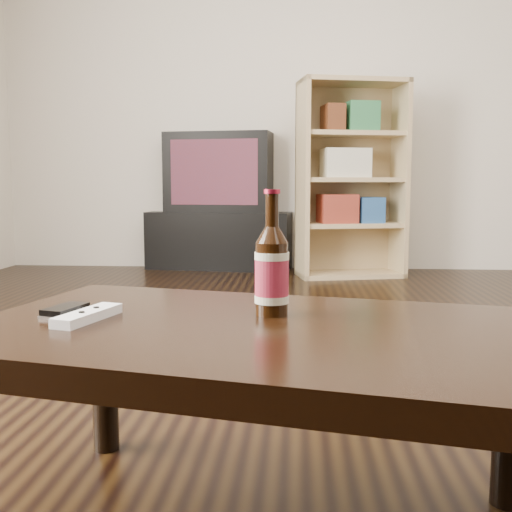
# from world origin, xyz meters

# --- Properties ---
(floor) EXTENTS (5.00, 6.00, 0.01)m
(floor) POSITION_xyz_m (0.00, 0.00, -0.01)
(floor) COLOR black
(floor) RESTS_ON ground
(wall_back) EXTENTS (5.00, 0.02, 2.70)m
(wall_back) POSITION_xyz_m (0.00, 3.01, 1.35)
(wall_back) COLOR silver
(wall_back) RESTS_ON ground
(tv_stand) EXTENTS (1.13, 0.66, 0.43)m
(tv_stand) POSITION_xyz_m (-0.85, 3.02, 0.21)
(tv_stand) COLOR black
(tv_stand) RESTS_ON floor
(tv) EXTENTS (0.84, 0.58, 0.59)m
(tv) POSITION_xyz_m (-0.85, 3.01, 0.72)
(tv) COLOR black
(tv) RESTS_ON tv_stand
(bookshelf) EXTENTS (0.77, 0.48, 1.33)m
(bookshelf) POSITION_xyz_m (0.08, 2.62, 0.69)
(bookshelf) COLOR tan
(bookshelf) RESTS_ON floor
(coffee_table) EXTENTS (1.13, 0.80, 0.39)m
(coffee_table) POSITION_xyz_m (-0.34, -0.53, 0.33)
(coffee_table) COLOR black
(coffee_table) RESTS_ON floor
(beer_bottle) EXTENTS (0.07, 0.07, 0.24)m
(beer_bottle) POSITION_xyz_m (-0.32, -0.44, 0.47)
(beer_bottle) COLOR black
(beer_bottle) RESTS_ON coffee_table
(phone) EXTENTS (0.07, 0.11, 0.02)m
(phone) POSITION_xyz_m (-0.71, -0.46, 0.39)
(phone) COLOR #BBBBBE
(phone) RESTS_ON coffee_table
(remote) EXTENTS (0.09, 0.17, 0.02)m
(remote) POSITION_xyz_m (-0.65, -0.51, 0.39)
(remote) COLOR silver
(remote) RESTS_ON coffee_table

